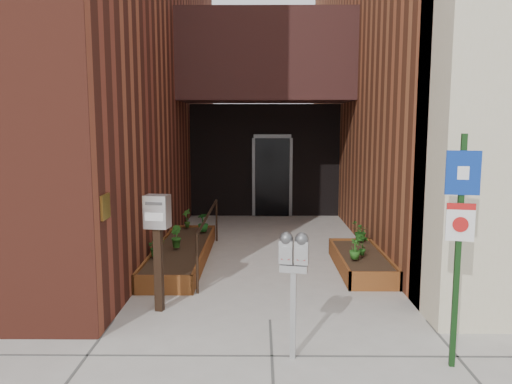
{
  "coord_description": "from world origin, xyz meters",
  "views": [
    {
      "loc": [
        -0.13,
        -6.08,
        2.49
      ],
      "look_at": [
        -0.19,
        1.8,
        1.4
      ],
      "focal_mm": 35.0,
      "sensor_mm": 36.0,
      "label": 1
    }
  ],
  "objects": [
    {
      "name": "ground",
      "position": [
        0.0,
        0.0,
        0.0
      ],
      "size": [
        80.0,
        80.0,
        0.0
      ],
      "primitive_type": "plane",
      "color": "#9E9991",
      "rests_on": "ground"
    },
    {
      "name": "architecture",
      "position": [
        -0.18,
        6.89,
        4.98
      ],
      "size": [
        20.0,
        14.6,
        10.0
      ],
      "color": "maroon",
      "rests_on": "ground"
    },
    {
      "name": "planter_left",
      "position": [
        -1.55,
        2.7,
        0.13
      ],
      "size": [
        0.9,
        3.6,
        0.3
      ],
      "color": "brown",
      "rests_on": "ground"
    },
    {
      "name": "planter_right",
      "position": [
        1.6,
        2.2,
        0.13
      ],
      "size": [
        0.8,
        2.2,
        0.3
      ],
      "color": "brown",
      "rests_on": "ground"
    },
    {
      "name": "handrail",
      "position": [
        -1.05,
        2.65,
        0.75
      ],
      "size": [
        0.04,
        3.34,
        0.9
      ],
      "color": "black",
      "rests_on": "ground"
    },
    {
      "name": "parking_meter",
      "position": [
        0.22,
        -1.03,
        1.07
      ],
      "size": [
        0.32,
        0.17,
        1.38
      ],
      "color": "#A6A6A8",
      "rests_on": "ground"
    },
    {
      "name": "sign_post",
      "position": [
        1.86,
        -1.21,
        1.47
      ],
      "size": [
        0.32,
        0.11,
        2.39
      ],
      "color": "#133312",
      "rests_on": "ground"
    },
    {
      "name": "payment_dropbox",
      "position": [
        -1.47,
        0.32,
        1.13
      ],
      "size": [
        0.34,
        0.28,
        1.57
      ],
      "color": "black",
      "rests_on": "ground"
    },
    {
      "name": "shrub_left_a",
      "position": [
        -1.85,
        1.97,
        0.46
      ],
      "size": [
        0.41,
        0.41,
        0.32
      ],
      "primitive_type": "imported",
      "rotation": [
        0.0,
        0.0,
        0.72
      ],
      "color": "#205D1A",
      "rests_on": "planter_left"
    },
    {
      "name": "shrub_left_b",
      "position": [
        -1.63,
        2.57,
        0.5
      ],
      "size": [
        0.3,
        0.3,
        0.39
      ],
      "primitive_type": "imported",
      "rotation": [
        0.0,
        0.0,
        2.17
      ],
      "color": "#26611B",
      "rests_on": "planter_left"
    },
    {
      "name": "shrub_left_c",
      "position": [
        -1.29,
        3.89,
        0.49
      ],
      "size": [
        0.27,
        0.27,
        0.38
      ],
      "primitive_type": "imported",
      "rotation": [
        0.0,
        0.0,
        3.5
      ],
      "color": "#175219",
      "rests_on": "planter_left"
    },
    {
      "name": "shrub_left_d",
      "position": [
        -1.68,
        4.3,
        0.5
      ],
      "size": [
        0.29,
        0.29,
        0.39
      ],
      "primitive_type": "imported",
      "rotation": [
        0.0,
        0.0,
        5.48
      ],
      "color": "#295D1A",
      "rests_on": "planter_left"
    },
    {
      "name": "shrub_right_a",
      "position": [
        1.42,
        1.84,
        0.46
      ],
      "size": [
        0.25,
        0.25,
        0.33
      ],
      "primitive_type": "imported",
      "rotation": [
        0.0,
        0.0,
        1.0
      ],
      "color": "#255E1A",
      "rests_on": "planter_right"
    },
    {
      "name": "shrub_right_b",
      "position": [
        1.59,
        2.06,
        0.48
      ],
      "size": [
        0.27,
        0.27,
        0.36
      ],
      "primitive_type": "imported",
      "rotation": [
        0.0,
        0.0,
        2.42
      ],
      "color": "#205A19",
      "rests_on": "planter_right"
    },
    {
      "name": "shrub_right_c",
      "position": [
        1.76,
        3.1,
        0.48
      ],
      "size": [
        0.45,
        0.45,
        0.36
      ],
      "primitive_type": "imported",
      "rotation": [
        0.0,
        0.0,
        3.99
      ],
      "color": "#205A19",
      "rests_on": "planter_right"
    }
  ]
}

